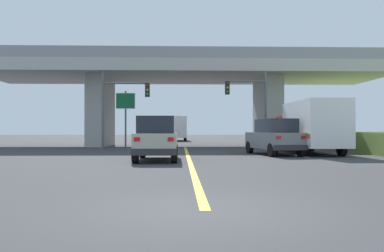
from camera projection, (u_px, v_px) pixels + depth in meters
name	position (u px, v px, depth m)	size (l,w,h in m)	color
ground	(185.00, 146.00, 35.85)	(160.00, 160.00, 0.00)	#353538
overpass_bridge	(185.00, 82.00, 35.90)	(34.43, 9.55, 7.84)	#B7B5AD
lane_divider_stripe	(189.00, 158.00, 20.02)	(0.20, 25.90, 0.01)	yellow
suv_lead	(157.00, 138.00, 18.80)	(1.90, 4.58, 2.02)	#B7B29E
suv_crossing	(274.00, 137.00, 22.94)	(2.57, 4.87, 2.02)	slate
box_truck	(311.00, 126.00, 24.07)	(2.33, 7.56, 3.05)	red
traffic_signal_nearside	(252.00, 100.00, 29.70)	(3.06, 0.36, 5.66)	#56595E
traffic_signal_farside	(119.00, 101.00, 28.58)	(3.38, 0.36, 5.51)	#56595E
highway_sign	(126.00, 106.00, 32.86)	(1.55, 0.17, 4.55)	#56595E
semi_truck_distant	(177.00, 128.00, 52.71)	(2.33, 7.49, 3.09)	silver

